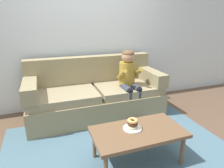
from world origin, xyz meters
TOP-DOWN VIEW (x-y plane):
  - ground at (0.00, 0.00)m, footprint 10.00×10.00m
  - wall_back at (0.00, 1.40)m, footprint 8.00×0.10m
  - area_rug at (0.00, -0.25)m, footprint 2.79×2.06m
  - couch at (-0.00, 0.85)m, footprint 2.19×0.90m
  - coffee_table at (0.13, -0.47)m, footprint 1.02×0.55m
  - person_child at (0.52, 0.64)m, footprint 0.34×0.58m
  - plate at (0.08, -0.42)m, footprint 0.21×0.21m
  - donut at (0.08, -0.42)m, footprint 0.17×0.17m
  - donut_second at (0.08, -0.42)m, footprint 0.16×0.16m
  - donut_third at (0.08, -0.42)m, footprint 0.16×0.16m

SIDE VIEW (x-z plane):
  - ground at x=0.00m, z-range 0.00..0.00m
  - area_rug at x=0.00m, z-range 0.00..0.01m
  - couch at x=0.00m, z-range -0.13..0.82m
  - coffee_table at x=0.13m, z-range 0.16..0.56m
  - plate at x=0.08m, z-range 0.40..0.42m
  - donut at x=0.08m, z-range 0.42..0.45m
  - donut_second at x=0.08m, z-range 0.45..0.49m
  - donut_third at x=0.08m, z-range 0.49..0.52m
  - person_child at x=0.52m, z-range 0.12..1.22m
  - wall_back at x=0.00m, z-range 0.00..2.80m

